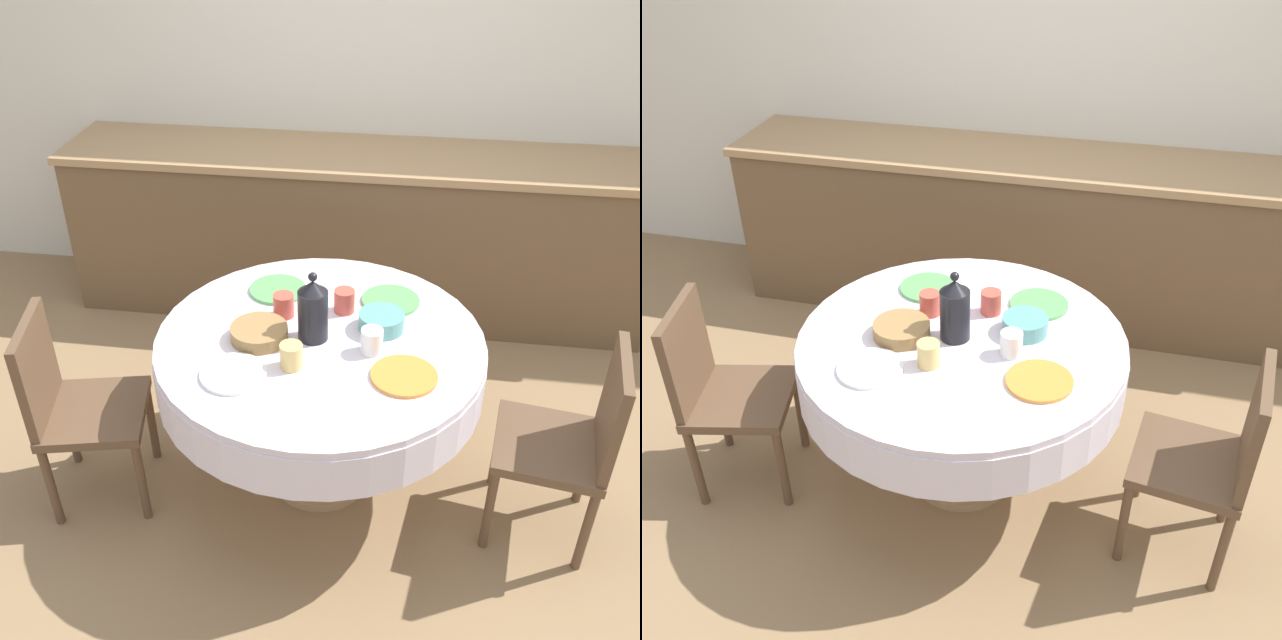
# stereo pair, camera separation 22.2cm
# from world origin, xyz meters

# --- Properties ---
(ground_plane) EXTENTS (12.00, 12.00, 0.00)m
(ground_plane) POSITION_xyz_m (0.00, 0.00, 0.00)
(ground_plane) COLOR #8E704C
(wall_back) EXTENTS (7.00, 0.05, 2.60)m
(wall_back) POSITION_xyz_m (0.00, 1.79, 1.30)
(wall_back) COLOR silver
(wall_back) RESTS_ON ground_plane
(kitchen_counter) EXTENTS (3.24, 0.64, 0.95)m
(kitchen_counter) POSITION_xyz_m (0.00, 1.45, 0.48)
(kitchen_counter) COLOR brown
(kitchen_counter) RESTS_ON ground_plane
(dining_table) EXTENTS (1.28, 1.28, 0.74)m
(dining_table) POSITION_xyz_m (0.00, 0.00, 0.61)
(dining_table) COLOR tan
(dining_table) RESTS_ON ground_plane
(chair_left) EXTENTS (0.46, 0.46, 0.86)m
(chair_left) POSITION_xyz_m (0.97, -0.15, 0.48)
(chair_left) COLOR brown
(chair_left) RESTS_ON ground_plane
(chair_right) EXTENTS (0.48, 0.48, 0.86)m
(chair_right) POSITION_xyz_m (-0.95, -0.22, 0.48)
(chair_right) COLOR brown
(chair_right) RESTS_ON ground_plane
(plate_near_left) EXTENTS (0.24, 0.24, 0.01)m
(plate_near_left) POSITION_xyz_m (-0.27, -0.28, 0.74)
(plate_near_left) COLOR white
(plate_near_left) RESTS_ON dining_table
(cup_near_left) EXTENTS (0.08, 0.08, 0.10)m
(cup_near_left) POSITION_xyz_m (-0.08, -0.20, 0.79)
(cup_near_left) COLOR #DBB766
(cup_near_left) RESTS_ON dining_table
(plate_near_right) EXTENTS (0.24, 0.24, 0.01)m
(plate_near_right) POSITION_xyz_m (0.33, -0.21, 0.74)
(plate_near_right) COLOR orange
(plate_near_right) RESTS_ON dining_table
(cup_near_right) EXTENTS (0.08, 0.08, 0.10)m
(cup_near_right) POSITION_xyz_m (0.20, -0.06, 0.79)
(cup_near_right) COLOR white
(cup_near_right) RESTS_ON dining_table
(plate_far_left) EXTENTS (0.24, 0.24, 0.01)m
(plate_far_left) POSITION_xyz_m (-0.23, 0.32, 0.74)
(plate_far_left) COLOR #5BA85B
(plate_far_left) RESTS_ON dining_table
(cup_far_left) EXTENTS (0.08, 0.08, 0.10)m
(cup_far_left) POSITION_xyz_m (-0.17, 0.13, 0.79)
(cup_far_left) COLOR #CC4C3D
(cup_far_left) RESTS_ON dining_table
(plate_far_right) EXTENTS (0.24, 0.24, 0.01)m
(plate_far_right) POSITION_xyz_m (0.25, 0.30, 0.74)
(plate_far_right) COLOR #5BA85B
(plate_far_right) RESTS_ON dining_table
(cup_far_right) EXTENTS (0.08, 0.08, 0.10)m
(cup_far_right) POSITION_xyz_m (0.07, 0.20, 0.79)
(cup_far_right) COLOR #CC4C3D
(cup_far_right) RESTS_ON dining_table
(coffee_carafe) EXTENTS (0.12, 0.12, 0.29)m
(coffee_carafe) POSITION_xyz_m (-0.03, -0.01, 0.86)
(coffee_carafe) COLOR black
(coffee_carafe) RESTS_ON dining_table
(bread_basket) EXTENTS (0.22, 0.22, 0.05)m
(bread_basket) POSITION_xyz_m (-0.23, -0.04, 0.77)
(bread_basket) COLOR olive
(bread_basket) RESTS_ON dining_table
(fruit_bowl) EXTENTS (0.18, 0.18, 0.07)m
(fruit_bowl) POSITION_xyz_m (0.23, 0.09, 0.77)
(fruit_bowl) COLOR #569993
(fruit_bowl) RESTS_ON dining_table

